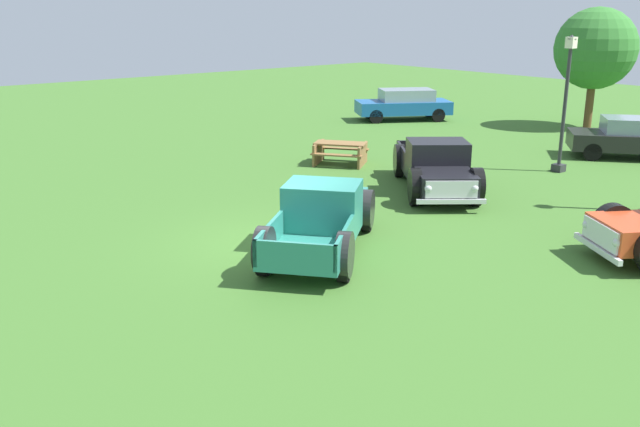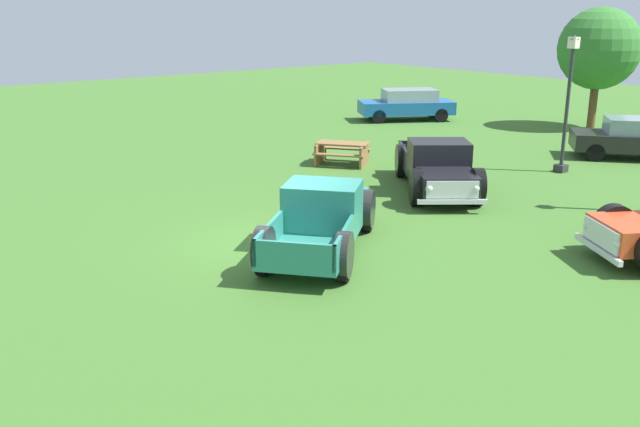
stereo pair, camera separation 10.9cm
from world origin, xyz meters
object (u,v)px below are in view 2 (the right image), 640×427
(sedan_distant_b, at_px, (638,138))
(lamp_post_far, at_px, (568,102))
(pickup_truck_foreground, at_px, (323,216))
(pickup_truck_behind_left, at_px, (439,169))
(sedan_distant_a, at_px, (407,104))
(oak_tree_east, at_px, (599,49))
(picnic_table, at_px, (342,151))

(sedan_distant_b, relative_size, lamp_post_far, 1.02)
(pickup_truck_foreground, relative_size, pickup_truck_behind_left, 0.97)
(pickup_truck_foreground, xyz_separation_m, sedan_distant_a, (-11.93, 15.04, 0.07))
(sedan_distant_a, bearing_deg, pickup_truck_foreground, -51.58)
(pickup_truck_behind_left, distance_m, sedan_distant_a, 13.98)
(pickup_truck_foreground, bearing_deg, lamp_post_far, 94.20)
(lamp_post_far, distance_m, oak_tree_east, 9.98)
(oak_tree_east, bearing_deg, sedan_distant_a, -144.37)
(lamp_post_far, bearing_deg, picnic_table, -138.00)
(pickup_truck_behind_left, height_order, lamp_post_far, lamp_post_far)
(pickup_truck_behind_left, relative_size, sedan_distant_a, 1.06)
(lamp_post_far, relative_size, oak_tree_east, 0.84)
(lamp_post_far, height_order, picnic_table, lamp_post_far)
(sedan_distant_a, bearing_deg, lamp_post_far, -19.82)
(pickup_truck_behind_left, height_order, sedan_distant_a, pickup_truck_behind_left)
(pickup_truck_foreground, relative_size, sedan_distant_b, 1.08)
(picnic_table, bearing_deg, oak_tree_east, 84.41)
(pickup_truck_foreground, relative_size, sedan_distant_a, 1.03)
(pickup_truck_foreground, xyz_separation_m, oak_tree_east, (-4.99, 20.02, 2.83))
(sedan_distant_a, xyz_separation_m, sedan_distant_b, (11.64, 0.04, -0.01))
(pickup_truck_foreground, bearing_deg, picnic_table, 136.43)
(pickup_truck_foreground, distance_m, pickup_truck_behind_left, 5.89)
(picnic_table, xyz_separation_m, oak_tree_east, (1.37, 13.98, 3.07))
(pickup_truck_behind_left, distance_m, lamp_post_far, 5.64)
(pickup_truck_foreground, distance_m, lamp_post_far, 11.18)
(sedan_distant_a, xyz_separation_m, oak_tree_east, (6.95, 4.98, 2.77))
(pickup_truck_behind_left, xyz_separation_m, lamp_post_far, (0.74, 5.36, 1.61))
(sedan_distant_b, height_order, picnic_table, sedan_distant_b)
(pickup_truck_behind_left, bearing_deg, sedan_distant_a, 137.96)
(sedan_distant_b, xyz_separation_m, lamp_post_far, (-0.51, -4.05, 1.58))
(sedan_distant_b, bearing_deg, pickup_truck_foreground, -88.87)
(sedan_distant_a, bearing_deg, pickup_truck_behind_left, -42.04)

